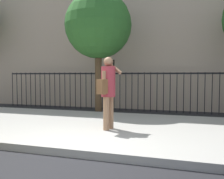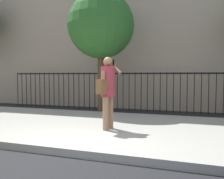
% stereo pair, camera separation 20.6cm
% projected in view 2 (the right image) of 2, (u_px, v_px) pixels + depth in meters
% --- Properties ---
extents(ground_plane, '(60.00, 60.00, 0.00)m').
position_uv_depth(ground_plane, '(65.00, 157.00, 4.36)').
color(ground_plane, black).
extents(sidewalk, '(28.00, 4.40, 0.15)m').
position_uv_depth(sidewalk, '(107.00, 128.00, 6.43)').
color(sidewalk, '#9E9B93').
rests_on(sidewalk, ground).
extents(iron_fence, '(12.03, 0.04, 1.60)m').
position_uv_depth(iron_fence, '(138.00, 86.00, 9.87)').
color(iron_fence, black).
rests_on(iron_fence, ground).
extents(pedestrian_on_phone, '(0.52, 0.70, 1.76)m').
position_uv_depth(pedestrian_on_phone, '(107.00, 87.00, 5.85)').
color(pedestrian_on_phone, '#936B4C').
rests_on(pedestrian_on_phone, sidewalk).
extents(street_tree_mid, '(2.47, 2.47, 4.57)m').
position_uv_depth(street_tree_mid, '(101.00, 26.00, 8.98)').
color(street_tree_mid, '#4C3823').
rests_on(street_tree_mid, ground).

